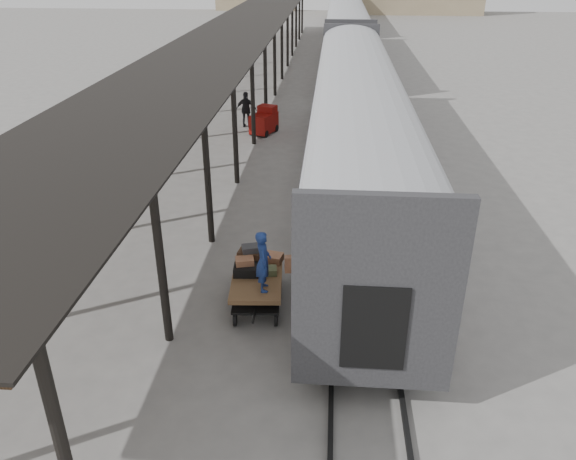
# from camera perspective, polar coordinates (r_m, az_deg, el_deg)

# --- Properties ---
(ground) EXTENTS (160.00, 160.00, 0.00)m
(ground) POSITION_cam_1_polar(r_m,az_deg,el_deg) (15.10, -4.97, -6.59)
(ground) COLOR slate
(ground) RESTS_ON ground
(train) EXTENTS (3.45, 76.01, 4.01)m
(train) POSITION_cam_1_polar(r_m,az_deg,el_deg) (46.58, 5.96, 19.57)
(train) COLOR silver
(train) RESTS_ON ground
(canopy) EXTENTS (4.90, 64.30, 4.15)m
(canopy) POSITION_cam_1_polar(r_m,az_deg,el_deg) (37.13, -4.58, 19.92)
(canopy) COLOR #422B19
(canopy) RESTS_ON ground
(rails) EXTENTS (1.54, 150.00, 0.12)m
(rails) POSITION_cam_1_polar(r_m,az_deg,el_deg) (47.17, 5.82, 16.43)
(rails) COLOR black
(rails) RESTS_ON ground
(baggage_cart) EXTENTS (1.41, 2.48, 0.86)m
(baggage_cart) POSITION_cam_1_polar(r_m,az_deg,el_deg) (14.39, -3.13, -5.27)
(baggage_cart) COLOR brown
(baggage_cart) RESTS_ON ground
(suitcase_stack) EXTENTS (1.21, 1.22, 0.59)m
(suitcase_stack) POSITION_cam_1_polar(r_m,az_deg,el_deg) (14.49, -3.48, -3.17)
(suitcase_stack) COLOR #343436
(suitcase_stack) RESTS_ON baggage_cart
(luggage_tug) EXTENTS (1.39, 1.73, 1.33)m
(luggage_tug) POSITION_cam_1_polar(r_m,az_deg,el_deg) (28.45, -2.43, 10.97)
(luggage_tug) COLOR maroon
(luggage_tug) RESTS_ON ground
(porter) EXTENTS (0.46, 0.62, 1.55)m
(porter) POSITION_cam_1_polar(r_m,az_deg,el_deg) (13.31, -2.52, -3.19)
(porter) COLOR navy
(porter) RESTS_ON baggage_cart
(pedestrian) EXTENTS (1.08, 0.49, 1.82)m
(pedestrian) POSITION_cam_1_polar(r_m,az_deg,el_deg) (29.52, -4.25, 12.10)
(pedestrian) COLOR black
(pedestrian) RESTS_ON ground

